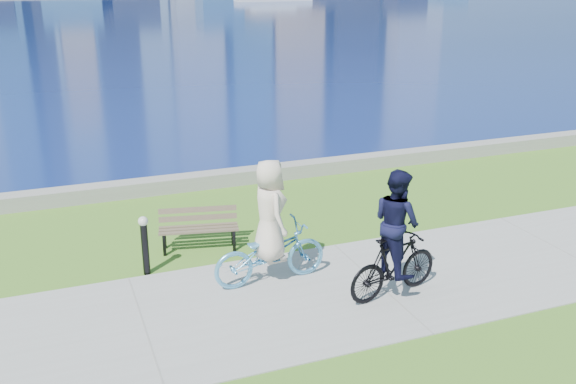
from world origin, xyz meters
The scene contains 8 objects.
ground centered at (0.00, 0.00, 0.00)m, with size 320.00×320.00×0.00m, color #3C691B.
concrete_path centered at (0.00, 0.00, 0.01)m, with size 80.00×3.50×0.02m, color gray.
seawall centered at (0.00, 6.20, 0.17)m, with size 90.00×0.50×0.35m, color gray.
bay_water centered at (0.00, 72.00, 0.00)m, with size 320.00×131.00×0.01m, color navy.
park_bench centered at (-2.51, 2.61, 0.48)m, with size 1.59×0.82×0.78m.
bollard_lamp centered at (-3.66, 1.84, 0.63)m, with size 0.18×0.18×1.10m.
cyclist_woman centered at (-1.70, 0.75, 0.84)m, with size 0.81×2.06×2.20m.
cyclist_man centered at (0.04, -0.45, 0.94)m, with size 0.86×1.85×2.19m.
Camera 1 is at (-5.02, -8.75, 5.18)m, focal length 40.00 mm.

